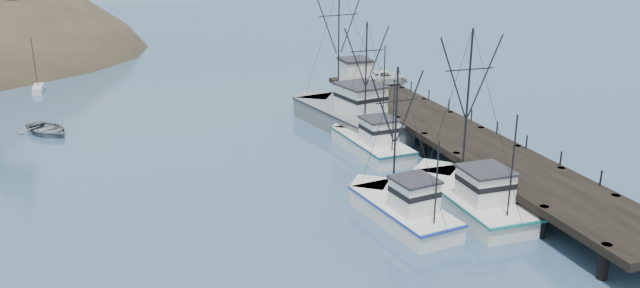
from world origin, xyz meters
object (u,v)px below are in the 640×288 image
(trawler_near, at_px, (469,196))
(motorboat, at_px, (48,134))
(pier_shed, at_px, (355,71))
(trawler_mid, at_px, (400,208))
(work_vessel, at_px, (347,115))
(trawler_far, at_px, (370,142))
(pier, at_px, (453,134))
(pickup_truck, at_px, (384,77))

(trawler_near, distance_m, motorboat, 38.13)
(pier_shed, bearing_deg, motorboat, -177.05)
(trawler_mid, xyz_separation_m, motorboat, (-22.47, 26.62, -0.82))
(trawler_mid, xyz_separation_m, pier_shed, (8.02, 28.19, 2.60))
(work_vessel, bearing_deg, trawler_far, -95.05)
(trawler_near, height_order, trawler_far, trawler_near)
(pier, height_order, pier_shed, pier_shed)
(trawler_near, distance_m, pickup_truck, 27.62)
(pickup_truck, xyz_separation_m, motorboat, (-33.50, -0.63, -2.75))
(work_vessel, bearing_deg, motorboat, 165.28)
(work_vessel, bearing_deg, pier, -59.42)
(work_vessel, height_order, motorboat, work_vessel)
(pier, distance_m, pickup_truck, 17.15)
(trawler_mid, bearing_deg, pier_shed, 74.11)
(trawler_far, height_order, work_vessel, work_vessel)
(trawler_far, height_order, motorboat, trawler_far)
(pier_shed, xyz_separation_m, pickup_truck, (3.00, -0.95, -0.67))
(trawler_near, xyz_separation_m, trawler_far, (-1.84, 12.43, 0.00))
(trawler_near, xyz_separation_m, motorboat, (-27.61, 26.29, -0.82))
(work_vessel, distance_m, motorboat, 27.31)
(trawler_near, bearing_deg, trawler_mid, -176.34)
(trawler_near, xyz_separation_m, work_vessel, (-1.23, 19.35, 0.41))
(pickup_truck, relative_size, motorboat, 0.99)
(trawler_mid, bearing_deg, work_vessel, 78.75)
(pickup_truck, bearing_deg, motorboat, 90.23)
(pier, xyz_separation_m, trawler_far, (-6.22, 2.57, -0.87))
(pier, xyz_separation_m, motorboat, (-32.00, 16.43, -1.69))
(pier_shed, relative_size, motorboat, 0.59)
(pier, xyz_separation_m, pickup_truck, (1.50, 17.05, 1.06))
(trawler_near, distance_m, trawler_far, 12.57)
(trawler_far, relative_size, pier_shed, 3.42)
(pier, height_order, trawler_far, trawler_far)
(pier, height_order, work_vessel, work_vessel)
(pier, bearing_deg, trawler_far, 157.56)
(pier, bearing_deg, pickup_truck, 84.97)
(trawler_mid, relative_size, work_vessel, 0.62)
(pier, distance_m, work_vessel, 11.04)
(pickup_truck, bearing_deg, trawler_far, 151.09)
(trawler_near, bearing_deg, pickup_truck, 77.67)
(trawler_mid, height_order, pickup_truck, trawler_mid)
(trawler_near, bearing_deg, pier, 66.03)
(work_vessel, bearing_deg, trawler_mid, -101.25)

